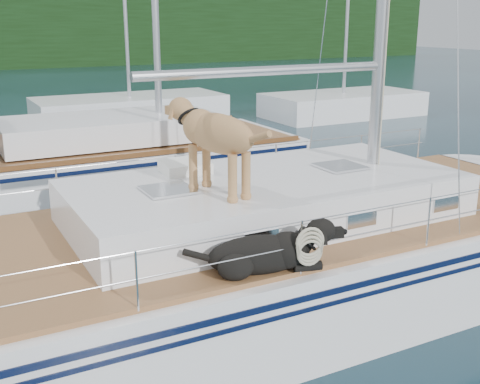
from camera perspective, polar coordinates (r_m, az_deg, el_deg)
ground at (r=8.31m, az=-2.45°, el=-11.46°), size 120.00×120.00×0.00m
main_sailboat at (r=8.04m, az=-1.91°, el=-7.02°), size 12.00×3.85×14.01m
neighbor_sailboat at (r=13.91m, az=-16.38°, el=2.09°), size 11.00×3.50×13.30m
bg_boat_center at (r=24.00m, az=-10.38°, el=7.76°), size 7.20×3.00×11.65m
bg_boat_east at (r=25.04m, az=9.74°, el=8.14°), size 6.40×3.00×11.65m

